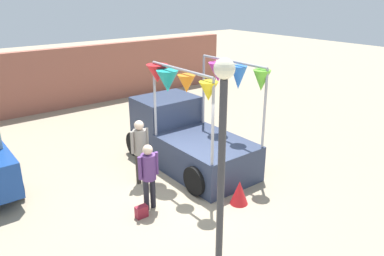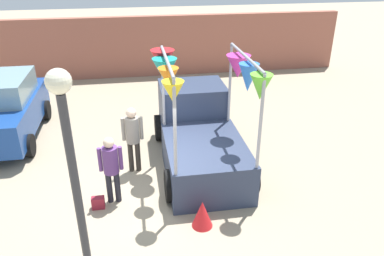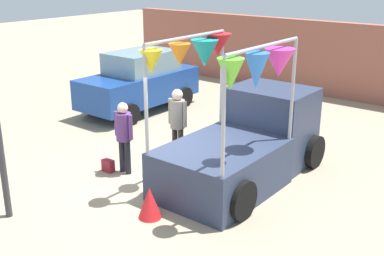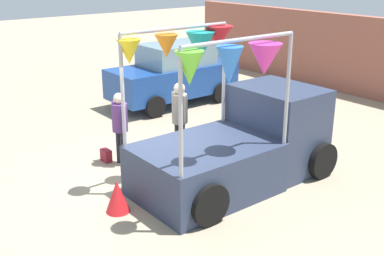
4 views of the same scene
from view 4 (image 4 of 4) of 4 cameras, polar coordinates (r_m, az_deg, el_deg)
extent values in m
plane|color=gray|center=(10.14, -4.79, -5.80)|extent=(60.00, 60.00, 0.00)
cube|color=#2D3851|center=(9.25, 1.54, -4.89)|extent=(1.90, 2.60, 1.00)
cube|color=#2D3851|center=(10.41, 10.07, -0.01)|extent=(1.80, 1.40, 1.80)
cube|color=#8CB2C6|center=(10.27, 10.21, 2.36)|extent=(1.76, 1.37, 0.60)
cylinder|color=black|center=(11.43, 7.57, -0.88)|extent=(0.22, 0.76, 0.76)
cylinder|color=black|center=(10.29, 15.13, -3.72)|extent=(0.22, 0.76, 0.76)
cylinder|color=black|center=(9.62, -5.33, -4.76)|extent=(0.22, 0.76, 0.76)
cylinder|color=black|center=(8.24, 2.01, -9.01)|extent=(0.22, 0.76, 0.76)
cylinder|color=#A5A5AD|center=(10.15, 3.80, 6.45)|extent=(0.07, 0.07, 2.08)
cylinder|color=#A5A5AD|center=(8.97, 11.25, 4.40)|extent=(0.07, 0.07, 2.08)
cylinder|color=#A5A5AD|center=(8.75, -8.23, 4.21)|extent=(0.07, 0.07, 2.08)
cylinder|color=#A5A5AD|center=(7.35, -1.35, 1.49)|extent=(0.07, 0.07, 2.08)
cylinder|color=#A5A5AD|center=(9.20, -1.85, 11.73)|extent=(0.07, 2.44, 0.07)
cylinder|color=#A5A5AD|center=(7.88, 5.82, 10.38)|extent=(0.07, 2.44, 0.07)
cone|color=yellow|center=(8.68, -7.48, 8.96)|extent=(0.52, 0.52, 0.44)
cone|color=#66CC33|center=(7.26, -0.31, 7.10)|extent=(0.63, 0.63, 0.53)
cone|color=orange|center=(9.11, -3.04, 9.69)|extent=(0.63, 0.63, 0.43)
cone|color=blue|center=(7.79, 4.45, 7.35)|extent=(0.63, 0.63, 0.63)
cone|color=teal|center=(9.61, 0.98, 9.69)|extent=(0.74, 0.74, 0.56)
cone|color=#D83399|center=(8.35, 8.61, 8.08)|extent=(0.81, 0.81, 0.54)
cone|color=red|center=(9.89, 3.15, 10.65)|extent=(0.83, 0.83, 0.47)
cube|color=navy|center=(15.06, -2.29, 5.75)|extent=(1.70, 4.00, 0.90)
cube|color=#72939E|center=(14.98, -1.86, 8.74)|extent=(1.50, 2.10, 0.66)
cylinder|color=black|center=(16.55, -0.49, 5.41)|extent=(0.18, 0.64, 0.64)
cylinder|color=black|center=(15.28, 3.42, 4.20)|extent=(0.18, 0.64, 0.64)
cylinder|color=black|center=(15.20, -7.98, 3.96)|extent=(0.18, 0.64, 0.64)
cylinder|color=black|center=(13.81, -4.38, 2.53)|extent=(0.18, 0.64, 0.64)
cylinder|color=black|center=(10.76, -8.63, -2.17)|extent=(0.13, 0.13, 0.78)
cylinder|color=black|center=(10.61, -8.14, -2.46)|extent=(0.13, 0.13, 0.78)
cylinder|color=#593372|center=(10.45, -8.57, 1.25)|extent=(0.34, 0.34, 0.62)
sphere|color=beige|center=(10.33, -8.69, 3.49)|extent=(0.23, 0.23, 0.23)
cylinder|color=#593372|center=(10.63, -9.17, 1.69)|extent=(0.09, 0.09, 0.56)
cylinder|color=#593372|center=(10.26, -7.96, 1.12)|extent=(0.09, 0.09, 0.56)
cylinder|color=#2D2823|center=(10.98, -1.73, -1.34)|extent=(0.13, 0.13, 0.84)
cylinder|color=#2D2823|center=(10.84, -1.16, -1.60)|extent=(0.13, 0.13, 0.84)
cylinder|color=gray|center=(10.67, -1.48, 2.32)|extent=(0.34, 0.34, 0.67)
sphere|color=beige|center=(10.54, -1.51, 4.71)|extent=(0.25, 0.25, 0.25)
cylinder|color=gray|center=(10.83, -2.18, 2.75)|extent=(0.09, 0.09, 0.60)
cylinder|color=gray|center=(10.49, -0.76, 2.22)|extent=(0.09, 0.09, 0.60)
cube|color=maroon|center=(10.98, -10.15, -3.22)|extent=(0.28, 0.16, 0.28)
cone|color=red|center=(8.77, -8.84, -8.00)|extent=(0.58, 0.58, 0.60)
camera|label=1|loc=(12.76, -48.82, 15.76)|focal=35.00mm
camera|label=2|loc=(8.46, -57.58, 17.54)|focal=35.00mm
camera|label=3|loc=(2.43, -94.77, 2.05)|focal=45.00mm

